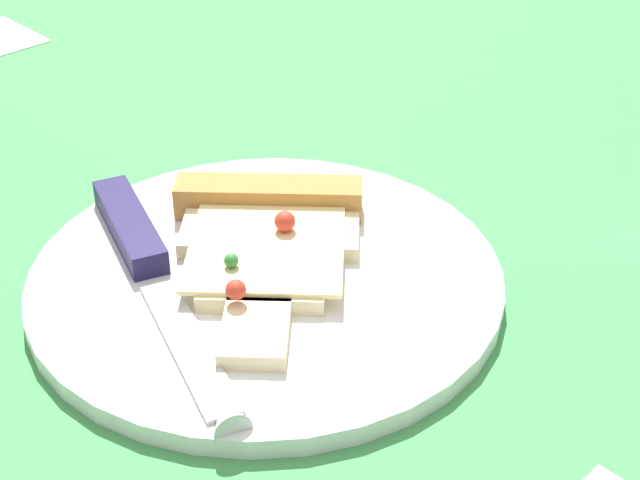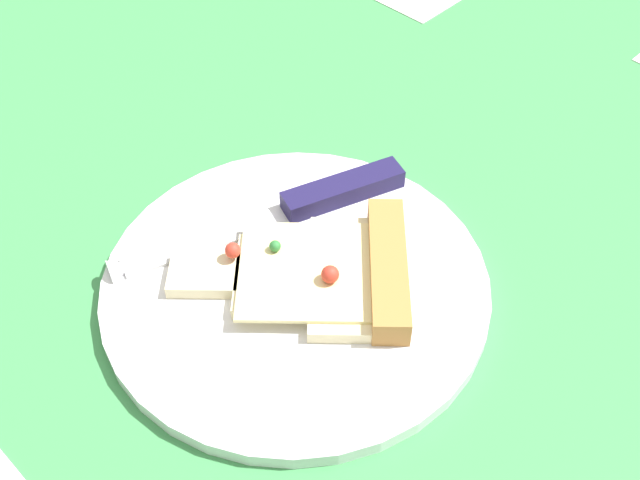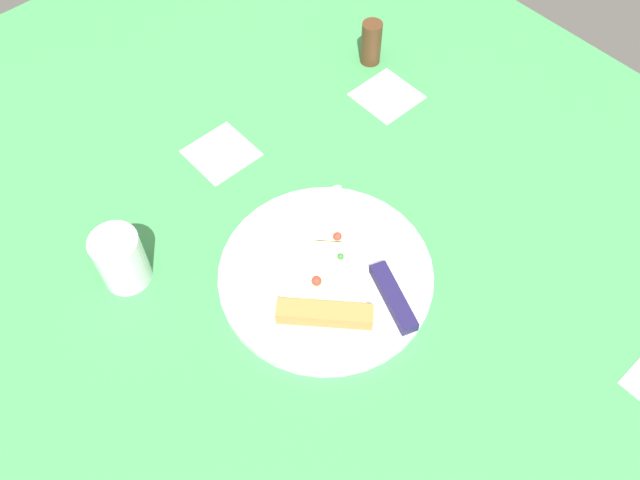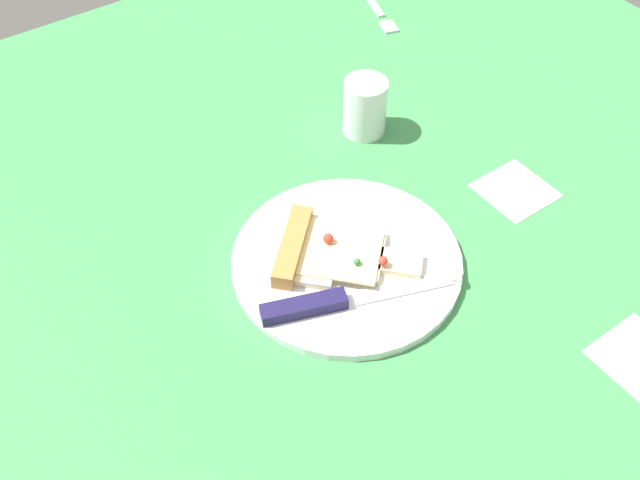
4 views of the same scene
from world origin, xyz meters
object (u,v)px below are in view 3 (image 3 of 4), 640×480
at_px(pepper_shaker, 371,43).
at_px(pizza_slice, 324,287).
at_px(drinking_glass, 121,259).
at_px(plate, 326,275).
at_px(knife, 378,269).

bearing_deg(pepper_shaker, pizza_slice, 38.02).
relative_size(drinking_glass, pepper_shaker, 1.12).
relative_size(plate, knife, 1.21).
bearing_deg(plate, drinking_glass, -42.43).
height_order(knife, pepper_shaker, pepper_shaker).
height_order(plate, pizza_slice, pizza_slice).
distance_m(knife, pepper_shaker, 0.42).
bearing_deg(knife, pizza_slice, 179.30).
bearing_deg(plate, pepper_shaker, -142.32).
bearing_deg(plate, pizza_slice, 43.51).
bearing_deg(pepper_shaker, drinking_glass, 9.02).
bearing_deg(pizza_slice, plate, 90.08).
height_order(knife, drinking_glass, drinking_glass).
bearing_deg(pizza_slice, pepper_shaker, 84.59).
distance_m(plate, pepper_shaker, 0.43).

